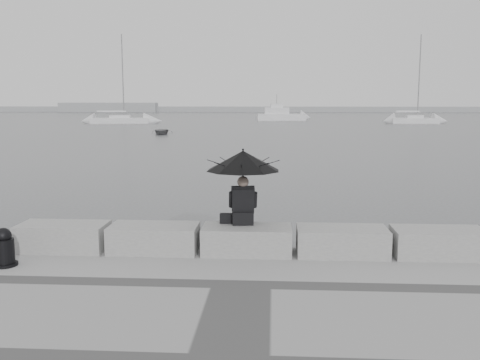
# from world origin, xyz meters

# --- Properties ---
(ground) EXTENTS (360.00, 360.00, 0.00)m
(ground) POSITION_xyz_m (0.00, 0.00, 0.00)
(ground) COLOR #414345
(ground) RESTS_ON ground
(stone_block_far_left) EXTENTS (1.60, 0.80, 0.50)m
(stone_block_far_left) POSITION_xyz_m (-3.40, -0.45, 0.75)
(stone_block_far_left) COLOR gray
(stone_block_far_left) RESTS_ON promenade
(stone_block_left) EXTENTS (1.60, 0.80, 0.50)m
(stone_block_left) POSITION_xyz_m (-1.70, -0.45, 0.75)
(stone_block_left) COLOR gray
(stone_block_left) RESTS_ON promenade
(stone_block_centre) EXTENTS (1.60, 0.80, 0.50)m
(stone_block_centre) POSITION_xyz_m (0.00, -0.45, 0.75)
(stone_block_centre) COLOR gray
(stone_block_centre) RESTS_ON promenade
(stone_block_right) EXTENTS (1.60, 0.80, 0.50)m
(stone_block_right) POSITION_xyz_m (1.70, -0.45, 0.75)
(stone_block_right) COLOR gray
(stone_block_right) RESTS_ON promenade
(stone_block_far_right) EXTENTS (1.60, 0.80, 0.50)m
(stone_block_far_right) POSITION_xyz_m (3.40, -0.45, 0.75)
(stone_block_far_right) COLOR gray
(stone_block_far_right) RESTS_ON promenade
(seated_person) EXTENTS (1.35, 1.35, 1.39)m
(seated_person) POSITION_xyz_m (-0.08, -0.24, 2.04)
(seated_person) COLOR black
(seated_person) RESTS_ON stone_block_centre
(bag) EXTENTS (0.28, 0.16, 0.18)m
(bag) POSITION_xyz_m (-0.37, -0.20, 1.09)
(bag) COLOR black
(bag) RESTS_ON stone_block_centre
(mooring_bollard) EXTENTS (0.42, 0.42, 0.66)m
(mooring_bollard) POSITION_xyz_m (-4.00, -1.47, 0.78)
(mooring_bollard) COLOR black
(mooring_bollard) RESTS_ON promenade
(distant_landmass) EXTENTS (180.00, 8.00, 2.80)m
(distant_landmass) POSITION_xyz_m (-8.14, 154.51, 0.90)
(distant_landmass) COLOR gray
(distant_landmass) RESTS_ON ground
(sailboat_left) EXTENTS (8.66, 3.32, 12.90)m
(sailboat_left) POSITION_xyz_m (-22.02, 67.88, 0.52)
(sailboat_left) COLOR white
(sailboat_left) RESTS_ON ground
(sailboat_right) EXTENTS (6.65, 2.49, 12.90)m
(sailboat_right) POSITION_xyz_m (21.12, 70.49, 0.54)
(sailboat_right) COLOR white
(sailboat_right) RESTS_ON ground
(motor_cruiser) EXTENTS (8.34, 3.41, 4.50)m
(motor_cruiser) POSITION_xyz_m (1.79, 81.36, 0.89)
(motor_cruiser) COLOR white
(motor_cruiser) RESTS_ON ground
(dinghy) EXTENTS (3.40, 1.79, 0.55)m
(dinghy) POSITION_xyz_m (-10.66, 42.78, 0.27)
(dinghy) COLOR slate
(dinghy) RESTS_ON ground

